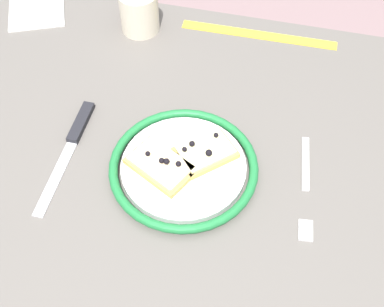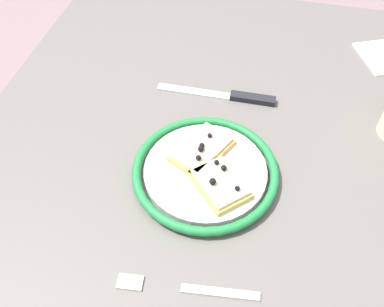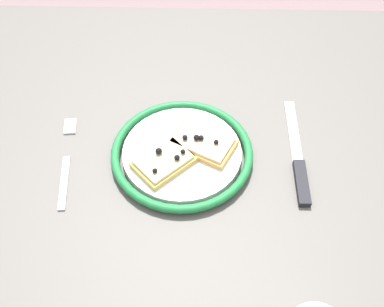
{
  "view_description": "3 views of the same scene",
  "coord_description": "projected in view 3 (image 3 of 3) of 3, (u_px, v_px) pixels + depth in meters",
  "views": [
    {
      "loc": [
        -0.19,
        0.46,
        1.46
      ],
      "look_at": [
        -0.07,
        -0.04,
        0.77
      ],
      "focal_mm": 48.0,
      "sensor_mm": 36.0,
      "label": 1
    },
    {
      "loc": [
        -0.48,
        -0.09,
        1.32
      ],
      "look_at": [
        -0.05,
        0.01,
        0.79
      ],
      "focal_mm": 38.9,
      "sensor_mm": 36.0,
      "label": 2
    },
    {
      "loc": [
        -0.03,
        -0.54,
        1.41
      ],
      "look_at": [
        -0.04,
        -0.03,
        0.78
      ],
      "focal_mm": 44.59,
      "sensor_mm": 36.0,
      "label": 3
    }
  ],
  "objects": [
    {
      "name": "dining_table",
      "position": [
        213.0,
        183.0,
        0.92
      ],
      "size": [
        1.09,
        0.87,
        0.75
      ],
      "color": "#5B5651",
      "rests_on": "ground_plane"
    },
    {
      "name": "plate",
      "position": [
        182.0,
        153.0,
        0.83
      ],
      "size": [
        0.25,
        0.25,
        0.02
      ],
      "color": "white",
      "rests_on": "dining_table"
    },
    {
      "name": "pizza_slice_near",
      "position": [
        163.0,
        161.0,
        0.8
      ],
      "size": [
        0.12,
        0.11,
        0.03
      ],
      "color": "tan",
      "rests_on": "plate"
    },
    {
      "name": "pizza_slice_far",
      "position": [
        202.0,
        142.0,
        0.83
      ],
      "size": [
        0.13,
        0.11,
        0.03
      ],
      "color": "tan",
      "rests_on": "plate"
    },
    {
      "name": "knife",
      "position": [
        299.0,
        168.0,
        0.82
      ],
      "size": [
        0.02,
        0.24,
        0.01
      ],
      "color": "silver",
      "rests_on": "dining_table"
    },
    {
      "name": "fork",
      "position": [
        67.0,
        160.0,
        0.83
      ],
      "size": [
        0.04,
        0.2,
        0.0
      ],
      "color": "silver",
      "rests_on": "dining_table"
    }
  ]
}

